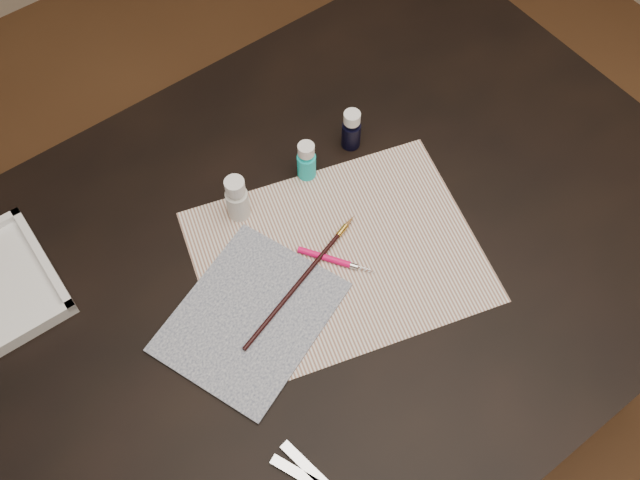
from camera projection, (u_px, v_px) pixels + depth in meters
ground at (320, 404)px, 1.78m from camera, size 3.50×3.50×0.02m
table at (320, 346)px, 1.44m from camera, size 1.30×0.90×0.75m
paper at (338, 256)px, 1.12m from camera, size 0.51×0.44×0.00m
canvas at (251, 317)px, 1.06m from camera, size 0.31×0.28×0.00m
paint_bottle_white at (237, 198)px, 1.12m from camera, size 0.04×0.04×0.09m
paint_bottle_cyan at (306, 161)px, 1.17m from camera, size 0.04×0.04×0.08m
paint_bottle_navy at (351, 129)px, 1.20m from camera, size 0.04×0.04×0.08m
paintbrush at (302, 279)px, 1.09m from camera, size 0.27×0.09×0.01m
craft_knife at (337, 261)px, 1.11m from camera, size 0.08×0.11×0.01m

